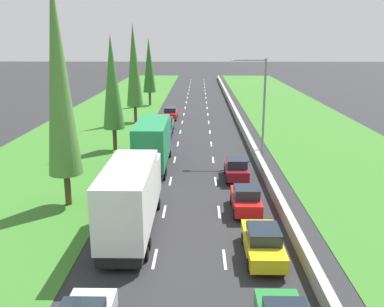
% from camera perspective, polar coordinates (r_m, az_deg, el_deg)
% --- Properties ---
extents(ground_plane, '(300.00, 300.00, 0.00)m').
position_cam_1_polar(ground_plane, '(59.04, 0.50, 4.78)').
color(ground_plane, '#28282B').
rests_on(ground_plane, ground).
extents(grass_verge_left, '(14.00, 140.00, 0.04)m').
position_cam_1_polar(grass_verge_left, '(60.47, -11.62, 4.74)').
color(grass_verge_left, '#387528').
rests_on(grass_verge_left, ground).
extents(grass_verge_right, '(14.00, 140.00, 0.04)m').
position_cam_1_polar(grass_verge_right, '(60.65, 14.23, 4.62)').
color(grass_verge_right, '#387528').
rests_on(grass_verge_right, ground).
extents(median_barrier, '(0.44, 120.00, 0.85)m').
position_cam_1_polar(median_barrier, '(59.20, 6.05, 5.14)').
color(median_barrier, '#9E9B93').
rests_on(median_barrier, ground).
extents(lane_markings, '(3.64, 116.00, 0.01)m').
position_cam_1_polar(lane_markings, '(59.04, 0.50, 4.79)').
color(lane_markings, white).
rests_on(lane_markings, ground).
extents(white_box_truck_left_lane, '(2.46, 9.40, 4.18)m').
position_cam_1_polar(white_box_truck_left_lane, '(23.90, -8.12, -5.76)').
color(white_box_truck_left_lane, black).
rests_on(white_box_truck_left_lane, ground).
extents(green_box_truck_left_lane, '(2.46, 9.40, 4.18)m').
position_cam_1_polar(green_box_truck_left_lane, '(35.69, -5.21, 1.38)').
color(green_box_truck_left_lane, black).
rests_on(green_box_truck_left_lane, ground).
extents(maroon_hatchback_left_lane, '(1.74, 3.90, 1.72)m').
position_cam_1_polar(maroon_hatchback_left_lane, '(45.56, -3.91, 2.70)').
color(maroon_hatchback_left_lane, maroon).
rests_on(maroon_hatchback_left_lane, ground).
extents(green_hatchback_left_lane, '(1.74, 3.90, 1.72)m').
position_cam_1_polar(green_hatchback_left_lane, '(50.59, -3.48, 3.96)').
color(green_hatchback_left_lane, '#237A33').
rests_on(green_hatchback_left_lane, ground).
extents(yellow_sedan_right_lane, '(1.82, 4.50, 1.64)m').
position_cam_1_polar(yellow_sedan_right_lane, '(21.94, 9.51, -11.72)').
color(yellow_sedan_right_lane, yellow).
rests_on(yellow_sedan_right_lane, ground).
extents(red_sedan_left_lane, '(1.82, 4.50, 1.64)m').
position_cam_1_polar(red_sedan_left_lane, '(58.18, -2.93, 5.42)').
color(red_sedan_left_lane, red).
rests_on(red_sedan_left_lane, ground).
extents(red_hatchback_right_lane, '(1.74, 3.90, 1.72)m').
position_cam_1_polar(red_hatchback_right_lane, '(27.18, 7.26, -6.14)').
color(red_hatchback_right_lane, red).
rests_on(red_hatchback_right_lane, ground).
extents(maroon_hatchback_right_lane, '(1.74, 3.90, 1.72)m').
position_cam_1_polar(maroon_hatchback_right_lane, '(33.27, 5.98, -2.07)').
color(maroon_hatchback_right_lane, maroon).
rests_on(maroon_hatchback_right_lane, ground).
extents(poplar_tree_second, '(2.17, 2.17, 14.63)m').
position_cam_1_polar(poplar_tree_second, '(27.61, -17.51, 9.73)').
color(poplar_tree_second, '#4C3823').
rests_on(poplar_tree_second, ground).
extents(poplar_tree_third, '(2.08, 2.08, 11.13)m').
position_cam_1_polar(poplar_tree_third, '(41.54, -10.70, 9.34)').
color(poplar_tree_third, '#4C3823').
rests_on(poplar_tree_third, ground).
extents(poplar_tree_fourth, '(2.12, 2.12, 12.64)m').
position_cam_1_polar(poplar_tree_fourth, '(55.60, -7.84, 11.66)').
color(poplar_tree_fourth, '#4C3823').
rests_on(poplar_tree_fourth, ground).
extents(poplar_tree_fifth, '(2.07, 2.07, 10.84)m').
position_cam_1_polar(poplar_tree_fifth, '(70.22, -5.80, 11.69)').
color(poplar_tree_fifth, '#4C3823').
rests_on(poplar_tree_fifth, ground).
extents(street_light_mast, '(3.20, 0.28, 9.00)m').
position_cam_1_polar(street_light_mast, '(38.84, 9.19, 6.96)').
color(street_light_mast, gray).
rests_on(street_light_mast, ground).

